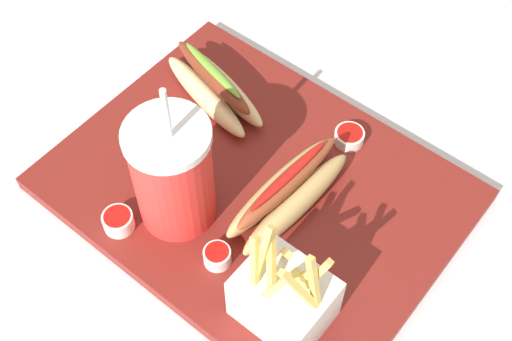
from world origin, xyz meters
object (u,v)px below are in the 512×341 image
object	(u,v)px
soda_cup	(173,174)
ketchup_cup_3	(217,256)
ketchup_cup_1	(118,221)
ketchup_cup_2	(349,136)
fries_basket	(284,297)
hot_dog_2	(214,87)
hot_dog_1	(290,191)

from	to	relation	value
soda_cup	ketchup_cup_3	xyz separation A→B (m)	(0.08, -0.02, -0.06)
ketchup_cup_1	ketchup_cup_2	distance (m)	0.31
soda_cup	ketchup_cup_1	bearing A→B (deg)	-122.49
fries_basket	hot_dog_2	xyz separation A→B (m)	(-0.26, 0.18, -0.02)
ketchup_cup_1	ketchup_cup_2	size ratio (longest dim) A/B	0.95
fries_basket	ketchup_cup_3	size ratio (longest dim) A/B	4.40
ketchup_cup_2	fries_basket	bearing A→B (deg)	-71.68
hot_dog_2	ketchup_cup_3	size ratio (longest dim) A/B	5.67
soda_cup	fries_basket	distance (m)	0.18
hot_dog_2	ketchup_cup_2	xyz separation A→B (m)	(0.18, 0.05, -0.01)
hot_dog_1	ketchup_cup_2	distance (m)	0.12
fries_basket	ketchup_cup_2	xyz separation A→B (m)	(-0.08, 0.24, -0.03)
hot_dog_1	ketchup_cup_1	size ratio (longest dim) A/B	5.12
fries_basket	ketchup_cup_1	size ratio (longest dim) A/B	3.83
fries_basket	ketchup_cup_2	bearing A→B (deg)	108.32
fries_basket	ketchup_cup_2	size ratio (longest dim) A/B	3.65
hot_dog_1	hot_dog_2	distance (m)	0.19
fries_basket	hot_dog_1	world-z (taller)	fries_basket
ketchup_cup_1	ketchup_cup_3	world-z (taller)	same
hot_dog_2	ketchup_cup_1	xyz separation A→B (m)	(0.04, -0.22, -0.01)
fries_basket	ketchup_cup_1	world-z (taller)	fries_basket
hot_dog_2	ketchup_cup_3	distance (m)	0.24
soda_cup	hot_dog_2	xyz separation A→B (m)	(-0.08, 0.16, -0.05)
ketchup_cup_2	ketchup_cup_1	bearing A→B (deg)	-116.54
hot_dog_1	hot_dog_2	size ratio (longest dim) A/B	1.04
hot_dog_2	ketchup_cup_1	world-z (taller)	hot_dog_2
soda_cup	ketchup_cup_2	xyz separation A→B (m)	(0.10, 0.21, -0.07)
fries_basket	ketchup_cup_1	bearing A→B (deg)	-170.82
hot_dog_2	ketchup_cup_2	distance (m)	0.19
soda_cup	hot_dog_2	world-z (taller)	soda_cup
soda_cup	hot_dog_2	size ratio (longest dim) A/B	1.21
fries_basket	hot_dog_1	size ratio (longest dim) A/B	0.75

